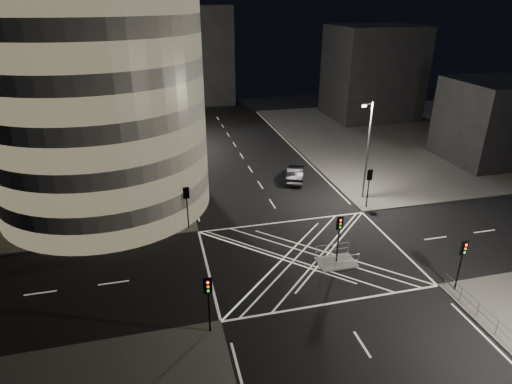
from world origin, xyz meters
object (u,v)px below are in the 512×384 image
object	(u,v)px
street_lamp_left_near	(173,153)
street_lamp_left_far	(164,110)
sedan	(296,174)
traffic_signal_nr	(462,256)
central_island	(336,262)
street_lamp_right_far	(367,148)
traffic_signal_fl	(187,200)
traffic_signal_island	(339,231)
traffic_signal_nl	(208,295)
traffic_signal_fr	(369,181)

from	to	relation	value
street_lamp_left_near	street_lamp_left_far	distance (m)	18.00
street_lamp_left_near	sedan	distance (m)	14.80
traffic_signal_nr	street_lamp_left_far	size ratio (longest dim) A/B	0.40
traffic_signal_nr	street_lamp_left_near	distance (m)	26.32
central_island	street_lamp_left_near	world-z (taller)	street_lamp_left_near
traffic_signal_nr	street_lamp_right_far	distance (m)	16.03
traffic_signal_fl	street_lamp_left_far	xyz separation A→B (m)	(-0.64, 23.20, 2.63)
central_island	traffic_signal_island	distance (m)	2.84
central_island	traffic_signal_nl	xyz separation A→B (m)	(-10.80, -5.30, 2.84)
street_lamp_left_near	sedan	bearing A→B (deg)	13.33
traffic_signal_fl	street_lamp_left_near	xyz separation A→B (m)	(-0.64, 5.20, 2.63)
street_lamp_left_far	street_lamp_right_far	size ratio (longest dim) A/B	1.00
traffic_signal_fl	street_lamp_left_near	distance (m)	5.86
traffic_signal_island	sedan	distance (m)	17.01
street_lamp_left_far	sedan	xyz separation A→B (m)	(13.66, -14.76, -4.69)
traffic_signal_nl	traffic_signal_island	world-z (taller)	same
central_island	traffic_signal_fr	size ratio (longest dim) A/B	0.75
street_lamp_left_far	street_lamp_right_far	world-z (taller)	same
street_lamp_left_near	traffic_signal_island	bearing A→B (deg)	-49.73
central_island	street_lamp_right_far	world-z (taller)	street_lamp_right_far
central_island	street_lamp_left_far	bearing A→B (deg)	109.95
traffic_signal_nr	sedan	distance (m)	22.60
traffic_signal_fl	street_lamp_left_near	world-z (taller)	street_lamp_left_near
traffic_signal_nr	traffic_signal_fr	bearing A→B (deg)	90.00
traffic_signal_fl	sedan	world-z (taller)	traffic_signal_fl
traffic_signal_nr	street_lamp_left_near	bearing A→B (deg)	134.13
traffic_signal_fr	traffic_signal_island	xyz separation A→B (m)	(-6.80, -8.30, 0.00)
traffic_signal_nl	traffic_signal_island	distance (m)	12.03
traffic_signal_nr	street_lamp_left_far	xyz separation A→B (m)	(-18.24, 36.80, 2.63)
street_lamp_left_far	street_lamp_right_far	xyz separation A→B (m)	(18.87, -21.00, 0.00)
traffic_signal_nl	street_lamp_left_far	distance (m)	36.90
traffic_signal_island	street_lamp_left_far	distance (m)	33.61
street_lamp_left_near	street_lamp_right_far	bearing A→B (deg)	-9.03
street_lamp_left_far	sedan	world-z (taller)	street_lamp_left_far
street_lamp_left_near	sedan	xyz separation A→B (m)	(13.66, 3.24, -4.69)
street_lamp_right_far	sedan	distance (m)	9.38
street_lamp_left_near	traffic_signal_fl	bearing A→B (deg)	-83.03
traffic_signal_nr	traffic_signal_island	world-z (taller)	same
central_island	street_lamp_right_far	size ratio (longest dim) A/B	0.30
traffic_signal_nl	street_lamp_left_far	world-z (taller)	street_lamp_left_far
traffic_signal_nl	sedan	size ratio (longest dim) A/B	0.77
street_lamp_right_far	sedan	xyz separation A→B (m)	(-5.21, 6.24, -4.69)
traffic_signal_island	street_lamp_left_near	distance (m)	17.89
street_lamp_left_near	sedan	size ratio (longest dim) A/B	1.94
traffic_signal_nr	sedan	world-z (taller)	traffic_signal_nr
traffic_signal_nr	street_lamp_left_far	distance (m)	41.15
traffic_signal_fr	street_lamp_left_far	distance (m)	29.63
traffic_signal_nl	traffic_signal_island	size ratio (longest dim) A/B	1.00
traffic_signal_nl	traffic_signal_island	xyz separation A→B (m)	(10.80, 5.30, 0.00)
street_lamp_left_far	street_lamp_right_far	distance (m)	28.23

